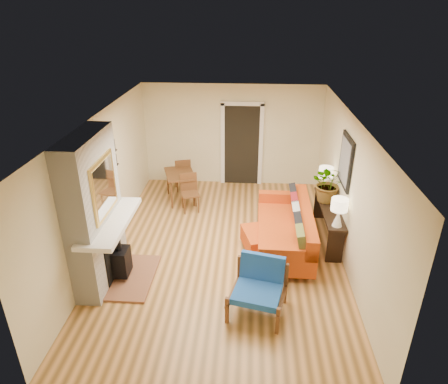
{
  "coord_description": "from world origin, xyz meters",
  "views": [
    {
      "loc": [
        0.46,
        -6.55,
        4.38
      ],
      "look_at": [
        0.0,
        0.2,
        1.15
      ],
      "focal_mm": 32.0,
      "sensor_mm": 36.0,
      "label": 1
    }
  ],
  "objects": [
    {
      "name": "houseplant",
      "position": [
        2.06,
        0.82,
        1.12
      ],
      "size": [
        0.75,
        0.66,
        0.79
      ],
      "primitive_type": "imported",
      "rotation": [
        0.0,
        0.0,
        0.06
      ],
      "color": "#1E5919",
      "rests_on": "console_table"
    },
    {
      "name": "room_shell",
      "position": [
        0.6,
        2.63,
        1.24
      ],
      "size": [
        6.5,
        6.5,
        6.5
      ],
      "color": "tan",
      "rests_on": "ground"
    },
    {
      "name": "dining_table",
      "position": [
        -1.12,
        2.12,
        0.57
      ],
      "size": [
        1.01,
        1.64,
        0.86
      ],
      "color": "brown",
      "rests_on": "ground"
    },
    {
      "name": "lamp_near",
      "position": [
        2.07,
        -0.18,
        1.06
      ],
      "size": [
        0.3,
        0.3,
        0.54
      ],
      "color": "white",
      "rests_on": "console_table"
    },
    {
      "name": "sofa",
      "position": [
        1.26,
        0.2,
        0.4
      ],
      "size": [
        1.03,
        2.35,
        0.92
      ],
      "color": "silver",
      "rests_on": "ground"
    },
    {
      "name": "lamp_far",
      "position": [
        2.07,
        1.3,
        1.06
      ],
      "size": [
        0.3,
        0.3,
        0.54
      ],
      "color": "white",
      "rests_on": "console_table"
    },
    {
      "name": "blue_chair",
      "position": [
        0.67,
        -1.59,
        0.46
      ],
      "size": [
        0.97,
        0.96,
        0.85
      ],
      "color": "brown",
      "rests_on": "ground"
    },
    {
      "name": "console_table",
      "position": [
        2.07,
        0.57,
        0.58
      ],
      "size": [
        0.34,
        1.85,
        0.72
      ],
      "color": "black",
      "rests_on": "ground"
    },
    {
      "name": "fireplace",
      "position": [
        -2.0,
        -1.0,
        1.24
      ],
      "size": [
        1.09,
        1.68,
        2.6
      ],
      "color": "white",
      "rests_on": "ground"
    },
    {
      "name": "ottoman",
      "position": [
        0.8,
        0.06,
        0.23
      ],
      "size": [
        0.97,
        0.97,
        0.4
      ],
      "color": "silver",
      "rests_on": "ground"
    }
  ]
}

